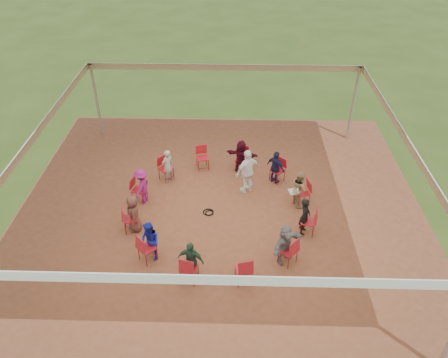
{
  "coord_description": "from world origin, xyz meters",
  "views": [
    {
      "loc": [
        0.42,
        -10.51,
        9.02
      ],
      "look_at": [
        0.12,
        0.3,
        1.23
      ],
      "focal_mm": 35.0,
      "sensor_mm": 36.0,
      "label": 1
    }
  ],
  "objects_px": {
    "chair_6": "(130,218)",
    "chair_9": "(244,269)",
    "person_seated_7": "(191,260)",
    "chair_3": "(202,158)",
    "person_seated_2": "(241,156)",
    "person_seated_8": "(285,244)",
    "chair_2": "(242,159)",
    "chair_11": "(308,221)",
    "chair_7": "(147,248)",
    "person_seated_0": "(299,188)",
    "person_seated_3": "(168,166)",
    "chair_1": "(278,170)",
    "person_seated_9": "(305,216)",
    "person_seated_5": "(134,213)",
    "person_seated_6": "(150,241)",
    "laptop": "(295,190)",
    "chair_8": "(189,268)",
    "chair_4": "(166,169)",
    "chair_0": "(302,192)",
    "person_seated_1": "(276,167)",
    "cable_coil": "(209,212)",
    "standing_person": "(248,171)",
    "person_seated_4": "(142,186)",
    "chair_5": "(139,190)",
    "chair_10": "(288,251)"
  },
  "relations": [
    {
      "from": "chair_1",
      "to": "chair_2",
      "type": "bearing_deg",
      "value": 15.0
    },
    {
      "from": "chair_9",
      "to": "cable_coil",
      "type": "bearing_deg",
      "value": 95.98
    },
    {
      "from": "chair_3",
      "to": "person_seated_5",
      "type": "relative_size",
      "value": 0.73
    },
    {
      "from": "person_seated_3",
      "to": "person_seated_9",
      "type": "height_order",
      "value": "same"
    },
    {
      "from": "chair_6",
      "to": "chair_9",
      "type": "relative_size",
      "value": 1.0
    },
    {
      "from": "chair_3",
      "to": "person_seated_8",
      "type": "xyz_separation_m",
      "value": [
        2.58,
        -4.5,
        0.18
      ]
    },
    {
      "from": "person_seated_0",
      "to": "person_seated_3",
      "type": "height_order",
      "value": "same"
    },
    {
      "from": "chair_0",
      "to": "chair_8",
      "type": "xyz_separation_m",
      "value": [
        -3.35,
        -3.37,
        0.0
      ]
    },
    {
      "from": "person_seated_3",
      "to": "laptop",
      "type": "xyz_separation_m",
      "value": [
        4.24,
        -1.21,
        -0.03
      ]
    },
    {
      "from": "person_seated_5",
      "to": "person_seated_6",
      "type": "height_order",
      "value": "same"
    },
    {
      "from": "chair_3",
      "to": "chair_11",
      "type": "xyz_separation_m",
      "value": [
        3.37,
        -3.35,
        0.0
      ]
    },
    {
      "from": "person_seated_3",
      "to": "person_seated_8",
      "type": "bearing_deg",
      "value": 90.0
    },
    {
      "from": "chair_1",
      "to": "chair_8",
      "type": "relative_size",
      "value": 1.0
    },
    {
      "from": "chair_9",
      "to": "person_seated_1",
      "type": "relative_size",
      "value": 0.73
    },
    {
      "from": "chair_9",
      "to": "person_seated_4",
      "type": "distance_m",
      "value": 4.65
    },
    {
      "from": "person_seated_7",
      "to": "chair_3",
      "type": "bearing_deg",
      "value": 105.34
    },
    {
      "from": "chair_4",
      "to": "chair_7",
      "type": "xyz_separation_m",
      "value": [
        0.01,
        -3.88,
        0.0
      ]
    },
    {
      "from": "chair_2",
      "to": "chair_11",
      "type": "distance_m",
      "value": 3.88
    },
    {
      "from": "chair_6",
      "to": "chair_3",
      "type": "bearing_deg",
      "value": 135.0
    },
    {
      "from": "chair_10",
      "to": "person_seated_0",
      "type": "height_order",
      "value": "person_seated_0"
    },
    {
      "from": "person_seated_6",
      "to": "cable_coil",
      "type": "bearing_deg",
      "value": 98.08
    },
    {
      "from": "person_seated_0",
      "to": "chair_5",
      "type": "bearing_deg",
      "value": 74.66
    },
    {
      "from": "person_seated_2",
      "to": "person_seated_1",
      "type": "bearing_deg",
      "value": 165.0
    },
    {
      "from": "chair_9",
      "to": "chair_7",
      "type": "bearing_deg",
      "value": 150.0
    },
    {
      "from": "person_seated_8",
      "to": "standing_person",
      "type": "distance_m",
      "value": 3.33
    },
    {
      "from": "chair_3",
      "to": "chair_9",
      "type": "height_order",
      "value": "same"
    },
    {
      "from": "cable_coil",
      "to": "person_seated_3",
      "type": "bearing_deg",
      "value": 131.19
    },
    {
      "from": "chair_10",
      "to": "chair_6",
      "type": "bearing_deg",
      "value": 120.0
    },
    {
      "from": "chair_0",
      "to": "standing_person",
      "type": "height_order",
      "value": "standing_person"
    },
    {
      "from": "chair_9",
      "to": "person_seated_1",
      "type": "height_order",
      "value": "person_seated_1"
    },
    {
      "from": "person_seated_0",
      "to": "chair_2",
      "type": "bearing_deg",
      "value": 27.78
    },
    {
      "from": "chair_11",
      "to": "person_seated_2",
      "type": "relative_size",
      "value": 0.73
    },
    {
      "from": "chair_7",
      "to": "chair_8",
      "type": "relative_size",
      "value": 1.0
    },
    {
      "from": "person_seated_8",
      "to": "cable_coil",
      "type": "distance_m",
      "value": 3.04
    },
    {
      "from": "chair_9",
      "to": "person_seated_0",
      "type": "height_order",
      "value": "person_seated_0"
    },
    {
      "from": "person_seated_3",
      "to": "person_seated_5",
      "type": "distance_m",
      "value": 2.62
    },
    {
      "from": "person_seated_5",
      "to": "chair_0",
      "type": "bearing_deg",
      "value": 90.0
    },
    {
      "from": "person_seated_1",
      "to": "laptop",
      "type": "xyz_separation_m",
      "value": [
        0.53,
        -1.21,
        -0.03
      ]
    },
    {
      "from": "chair_6",
      "to": "person_seated_5",
      "type": "distance_m",
      "value": 0.21
    },
    {
      "from": "standing_person",
      "to": "chair_1",
      "type": "bearing_deg",
      "value": 173.86
    },
    {
      "from": "chair_6",
      "to": "chair_7",
      "type": "distance_m",
      "value": 1.42
    },
    {
      "from": "person_seated_2",
      "to": "person_seated_7",
      "type": "height_order",
      "value": "same"
    },
    {
      "from": "chair_3",
      "to": "person_seated_4",
      "type": "bearing_deg",
      "value": 32.22
    },
    {
      "from": "chair_1",
      "to": "person_seated_9",
      "type": "xyz_separation_m",
      "value": [
        0.6,
        -2.62,
        0.18
      ]
    },
    {
      "from": "chair_0",
      "to": "person_seated_7",
      "type": "distance_m",
      "value": 4.65
    },
    {
      "from": "chair_1",
      "to": "chair_2",
      "type": "relative_size",
      "value": 1.0
    },
    {
      "from": "person_seated_0",
      "to": "chair_0",
      "type": "bearing_deg",
      "value": -90.0
    },
    {
      "from": "chair_11",
      "to": "person_seated_7",
      "type": "relative_size",
      "value": 0.73
    },
    {
      "from": "chair_8",
      "to": "chair_4",
      "type": "bearing_deg",
      "value": 120.0
    },
    {
      "from": "chair_5",
      "to": "person_seated_1",
      "type": "bearing_deg",
      "value": 119.26
    }
  ]
}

